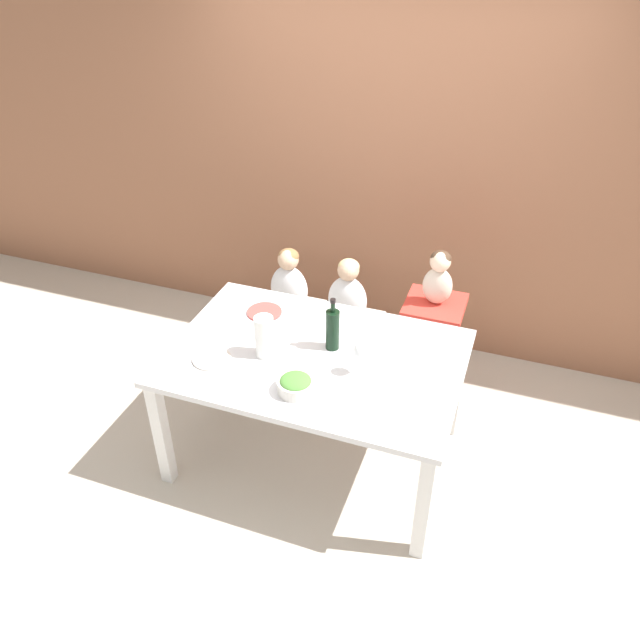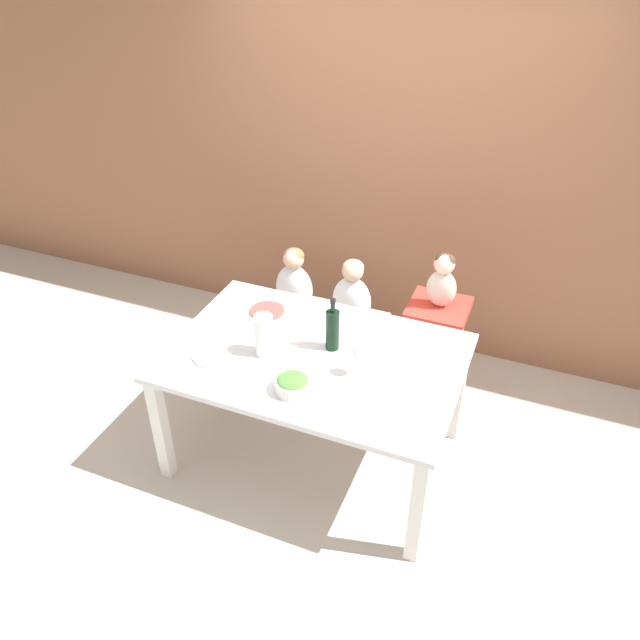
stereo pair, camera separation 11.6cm
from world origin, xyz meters
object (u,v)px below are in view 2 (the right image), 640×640
chair_right_highchair (436,326)px  paper_towel_roll (264,335)px  person_baby_right (443,278)px  dinner_plate_back_left (267,311)px  wine_glass_near (359,353)px  person_child_center (352,294)px  chair_far_left (295,318)px  person_child_left (294,281)px  wine_bottle (332,329)px  dinner_plate_front_left (212,356)px  salad_bowl_large (293,384)px  chair_far_center (351,331)px

chair_right_highchair → paper_towel_roll: size_ratio=3.07×
person_baby_right → dinner_plate_back_left: bearing=-152.7°
person_baby_right → wine_glass_near: size_ratio=1.81×
person_child_center → person_baby_right: person_baby_right is taller
chair_far_left → wine_glass_near: wine_glass_near is taller
paper_towel_roll → dinner_plate_back_left: bearing=114.8°
person_child_left → dinner_plate_back_left: 0.49m
wine_bottle → person_baby_right: bearing=56.6°
paper_towel_roll → dinner_plate_front_left: paper_towel_roll is taller
chair_far_left → person_baby_right: person_baby_right is taller
wine_bottle → paper_towel_roll: wine_bottle is taller
wine_glass_near → salad_bowl_large: 0.37m
chair_right_highchair → wine_glass_near: 0.93m
person_child_left → chair_far_center: bearing=-0.1°
wine_bottle → wine_glass_near: size_ratio=1.63×
chair_right_highchair → dinner_plate_front_left: dinner_plate_front_left is taller
person_baby_right → paper_towel_roll: 1.16m
chair_far_left → chair_right_highchair: bearing=-0.0°
chair_far_left → wine_bottle: (0.54, -0.68, 0.49)m
salad_bowl_large → chair_far_center: bearing=93.6°
chair_far_center → dinner_plate_front_left: bearing=-114.4°
person_baby_right → paper_towel_roll: person_baby_right is taller
chair_far_center → wine_glass_near: bearing=-68.5°
chair_right_highchair → person_child_center: bearing=179.9°
salad_bowl_large → person_baby_right: bearing=65.2°
chair_far_left → person_child_center: bearing=0.1°
chair_far_left → person_child_center: 0.51m
person_child_left → person_baby_right: (0.98, 0.00, 0.24)m
chair_right_highchair → person_child_center: person_child_center is taller
wine_bottle → salad_bowl_large: bearing=-97.8°
paper_towel_roll → wine_glass_near: size_ratio=1.24×
person_baby_right → wine_bottle: size_ratio=1.11×
person_child_left → paper_towel_roll: (0.21, -0.86, 0.19)m
chair_far_left → dinner_plate_front_left: size_ratio=2.22×
chair_far_center → chair_right_highchair: bearing=-0.0°
chair_far_left → dinner_plate_back_left: 0.61m
person_baby_right → wine_bottle: 0.81m
person_child_left → wine_glass_near: 1.14m
person_child_center → dinner_plate_front_left: (-0.45, -1.00, 0.07)m
person_child_center → chair_far_left: bearing=-179.9°
paper_towel_roll → salad_bowl_large: bearing=-40.0°
wine_glass_near → dinner_plate_back_left: (-0.70, 0.36, -0.13)m
chair_far_left → wine_bottle: 0.99m
person_child_left → wine_bottle: (0.54, -0.68, 0.19)m
dinner_plate_front_left → dinner_plate_back_left: size_ratio=1.00×
person_child_center → salad_bowl_large: size_ratio=2.51×
salad_bowl_large → chair_far_left: bearing=113.9°
person_child_left → wine_bottle: bearing=-51.6°
wine_bottle → wine_glass_near: (0.21, -0.17, 0.01)m
chair_right_highchair → person_baby_right: bearing=90.0°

